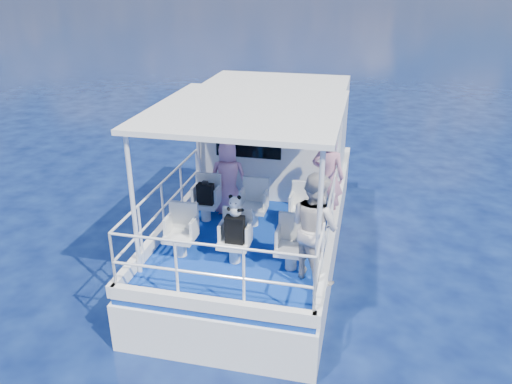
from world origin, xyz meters
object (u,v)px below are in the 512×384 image
at_px(passenger_port_fwd, 228,178).
at_px(passenger_stbd_aft, 314,227).
at_px(backpack_center, 235,230).
at_px(panda, 235,206).

relative_size(passenger_port_fwd, passenger_stbd_aft, 0.85).
relative_size(passenger_port_fwd, backpack_center, 3.23).
xyz_separation_m(passenger_port_fwd, backpack_center, (0.60, -1.76, -0.11)).
height_order(passenger_stbd_aft, backpack_center, passenger_stbd_aft).
bearing_deg(panda, passenger_stbd_aft, -5.90).
bearing_deg(panda, passenger_port_fwd, 109.17).
bearing_deg(passenger_stbd_aft, panda, 34.77).
bearing_deg(passenger_port_fwd, panda, 99.45).
relative_size(passenger_stbd_aft, panda, 4.89).
bearing_deg(passenger_stbd_aft, backpack_center, 36.12).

